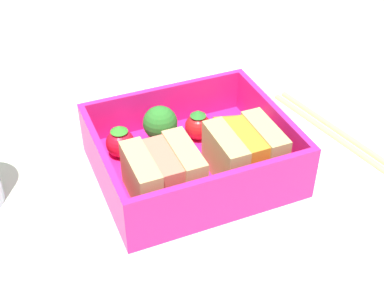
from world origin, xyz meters
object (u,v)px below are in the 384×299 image
broccoli_floret (160,124)px  strawberry_far_left (120,142)px  strawberry_left (198,126)px  chopstick_pair (342,135)px  carrot_stick_far_left (231,122)px  sandwich_left (245,151)px  sandwich_center_left (163,173)px

broccoli_floret → strawberry_far_left: broccoli_floret is taller
strawberry_left → strawberry_far_left: 7.80cm
broccoli_floret → chopstick_pair: broccoli_floret is taller
carrot_stick_far_left → sandwich_left: bearing=73.4°
carrot_stick_far_left → chopstick_pair: carrot_stick_far_left is taller
chopstick_pair → strawberry_far_left: bearing=-11.8°
sandwich_left → broccoli_floret: bearing=-48.6°
sandwich_center_left → strawberry_left: size_ratio=1.82×
broccoli_floret → chopstick_pair: 18.88cm
carrot_stick_far_left → strawberry_far_left: strawberry_far_left is taller
sandwich_center_left → strawberry_far_left: size_ratio=1.75×
sandwich_left → chopstick_pair: (-12.38, -1.98, -3.06)cm
strawberry_left → chopstick_pair: strawberry_left is taller
broccoli_floret → strawberry_far_left: size_ratio=1.30×
carrot_stick_far_left → strawberry_left: (3.77, 0.28, 0.78)cm
strawberry_left → broccoli_floret: size_ratio=0.74×
strawberry_left → strawberry_far_left: bearing=-2.3°
sandwich_left → sandwich_center_left: bearing=0.0°
sandwich_left → strawberry_far_left: (9.61, -6.58, -0.73)cm
strawberry_left → broccoli_floret: bearing=-2.3°
sandwich_center_left → strawberry_left: bearing=-133.4°
sandwich_center_left → carrot_stick_far_left: size_ratio=1.60×
strawberry_far_left → chopstick_pair: 22.59cm
sandwich_left → carrot_stick_far_left: sandwich_left is taller
carrot_stick_far_left → strawberry_far_left: 11.60cm
strawberry_far_left → broccoli_floret: bearing=177.7°
strawberry_far_left → carrot_stick_far_left: bearing=179.8°
carrot_stick_far_left → chopstick_pair: bearing=156.4°
strawberry_left → strawberry_far_left: size_ratio=0.96×
strawberry_far_left → chopstick_pair: (-21.99, 4.60, -2.34)cm
carrot_stick_far_left → chopstick_pair: 11.47cm
sandwich_left → chopstick_pair: 12.91cm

